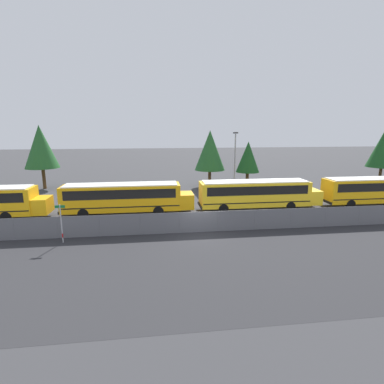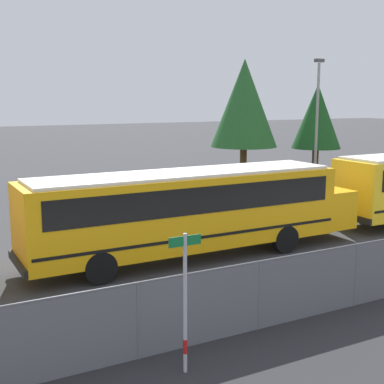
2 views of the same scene
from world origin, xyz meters
name	(u,v)px [view 1 (image 1 of 2)]	position (x,y,z in m)	size (l,w,h in m)	color
ground_plane	(199,232)	(0.00, 0.00, 0.00)	(200.00, 200.00, 0.00)	#38383A
road_strip	(213,265)	(0.00, -6.00, 0.00)	(99.32, 12.00, 0.01)	#2B2B2D
fence	(199,222)	(0.00, 0.00, 0.88)	(65.39, 0.07, 1.72)	#9EA0A5
school_bus_1	(125,196)	(-6.35, 5.93, 1.81)	(12.57, 2.47, 3.03)	orange
school_bus_2	(257,192)	(6.89, 5.99, 1.81)	(12.57, 2.47, 3.03)	yellow
school_bus_3	(377,189)	(20.37, 6.06, 1.81)	(12.57, 2.47, 3.03)	#EDA80F
street_sign	(61,223)	(-10.27, -0.96, 1.54)	(0.70, 0.09, 2.89)	#B7B7BC
light_pole	(235,160)	(6.88, 14.77, 4.25)	(0.60, 0.24, 7.74)	gray
tree_0	(248,157)	(9.61, 17.88, 4.24)	(3.29, 3.29, 6.40)	#51381E
tree_1	(41,147)	(-18.57, 20.07, 5.74)	(4.42, 4.42, 8.63)	#51381E
tree_2	(384,148)	(32.22, 20.23, 5.16)	(4.63, 4.63, 8.19)	#51381E
tree_3	(210,150)	(4.35, 18.76, 5.14)	(4.25, 4.25, 7.92)	#51381E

